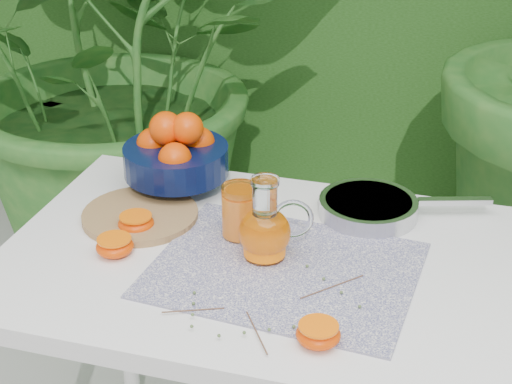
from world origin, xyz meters
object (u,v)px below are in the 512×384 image
(fruit_bowl, at_px, (176,153))
(saute_pan, at_px, (370,207))
(cutting_board, at_px, (140,215))
(white_table, at_px, (253,288))
(juice_pitcher, at_px, (266,230))

(fruit_bowl, bearing_deg, saute_pan, -1.39)
(cutting_board, xyz_separation_m, fruit_bowl, (0.02, 0.16, 0.08))
(white_table, xyz_separation_m, fruit_bowl, (-0.25, 0.23, 0.17))
(fruit_bowl, bearing_deg, juice_pitcher, -40.55)
(white_table, xyz_separation_m, juice_pitcher, (0.03, -0.00, 0.14))
(cutting_board, bearing_deg, fruit_bowl, 81.66)
(saute_pan, bearing_deg, fruit_bowl, 178.61)
(cutting_board, relative_size, saute_pan, 0.64)
(cutting_board, height_order, saute_pan, saute_pan)
(white_table, relative_size, juice_pitcher, 5.88)
(white_table, bearing_deg, saute_pan, 48.47)
(juice_pitcher, relative_size, saute_pan, 0.44)
(fruit_bowl, relative_size, saute_pan, 0.79)
(white_table, bearing_deg, cutting_board, 165.16)
(fruit_bowl, height_order, juice_pitcher, fruit_bowl)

